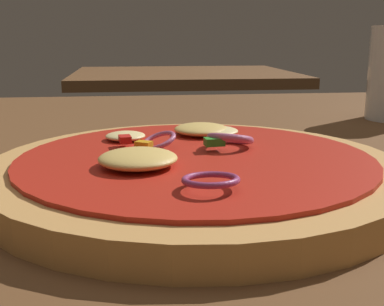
# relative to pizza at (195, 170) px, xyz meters

# --- Properties ---
(dining_table) EXTENTS (1.24, 1.09, 0.03)m
(dining_table) POSITION_rel_pizza_xyz_m (-0.05, 0.01, -0.03)
(dining_table) COLOR brown
(dining_table) RESTS_ON ground
(pizza) EXTENTS (0.29, 0.29, 0.04)m
(pizza) POSITION_rel_pizza_xyz_m (0.00, 0.00, 0.00)
(pizza) COLOR tan
(pizza) RESTS_ON dining_table
(background_table) EXTENTS (0.64, 0.53, 0.03)m
(background_table) POSITION_rel_pizza_xyz_m (0.11, 1.14, -0.03)
(background_table) COLOR brown
(background_table) RESTS_ON ground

